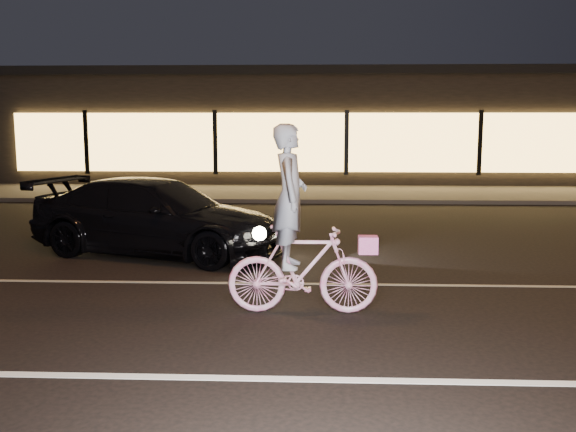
{
  "coord_description": "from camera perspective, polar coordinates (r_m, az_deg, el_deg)",
  "views": [
    {
      "loc": [
        -1.07,
        -7.2,
        2.42
      ],
      "look_at": [
        -1.4,
        0.6,
        1.23
      ],
      "focal_mm": 40.0,
      "sensor_mm": 36.0,
      "label": 1
    }
  ],
  "objects": [
    {
      "name": "sedan",
      "position": [
        11.68,
        -11.51,
        -0.08
      ],
      "size": [
        5.03,
        3.23,
        1.35
      ],
      "rotation": [
        0.0,
        0.0,
        1.26
      ],
      "color": "black",
      "rests_on": "ground"
    },
    {
      "name": "storefront",
      "position": [
        26.19,
        4.8,
        8.06
      ],
      "size": [
        25.4,
        8.42,
        4.2
      ],
      "color": "black",
      "rests_on": "ground"
    },
    {
      "name": "cyclist",
      "position": [
        7.94,
        1.0,
        -2.82
      ],
      "size": [
        1.88,
        0.65,
        2.36
      ],
      "rotation": [
        0.0,
        0.0,
        1.57
      ],
      "color": "#E74592",
      "rests_on": "ground"
    },
    {
      "name": "ground",
      "position": [
        7.67,
        10.44,
        -9.87
      ],
      "size": [
        90.0,
        90.0,
        0.0
      ],
      "primitive_type": "plane",
      "color": "black",
      "rests_on": "ground"
    },
    {
      "name": "sidewalk",
      "position": [
        20.37,
        5.4,
        1.99
      ],
      "size": [
        30.0,
        4.0,
        0.12
      ],
      "primitive_type": "cube",
      "color": "#383533",
      "rests_on": "ground"
    },
    {
      "name": "lane_stripe_far",
      "position": [
        9.57,
        8.78,
        -6.05
      ],
      "size": [
        60.0,
        0.1,
        0.01
      ],
      "primitive_type": "cube",
      "color": "gray",
      "rests_on": "ground"
    },
    {
      "name": "lane_stripe_near",
      "position": [
        6.29,
        12.38,
        -14.17
      ],
      "size": [
        60.0,
        0.12,
        0.01
      ],
      "primitive_type": "cube",
      "color": "silver",
      "rests_on": "ground"
    }
  ]
}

